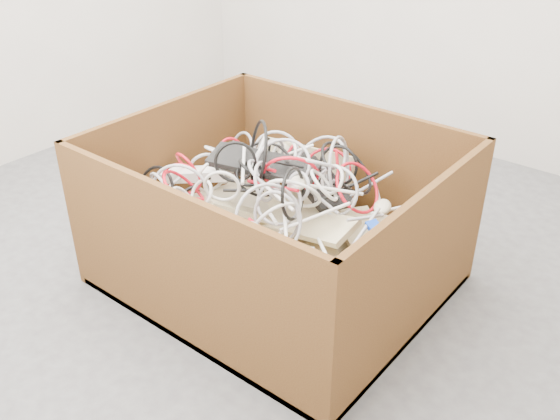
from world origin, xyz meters
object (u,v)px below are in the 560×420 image
Objects in this scene: power_strip_right at (161,212)px; vga_plug at (374,226)px; power_strip_left at (195,174)px; cardboard_box at (273,245)px.

power_strip_right is 0.76m from vga_plug.
power_strip_left is at bearing 144.49° from power_strip_right.
power_strip_left is (-0.35, -0.05, 0.21)m from cardboard_box.
cardboard_box is at bearing -146.25° from vga_plug.
cardboard_box is 3.64× the size of power_strip_left.
power_strip_left is 7.13× the size of vga_plug.
cardboard_box reaches higher than vga_plug.
cardboard_box is 4.63× the size of power_strip_right.
power_strip_left reaches higher than vga_plug.
power_strip_right is (0.07, -0.24, -0.04)m from power_strip_left.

